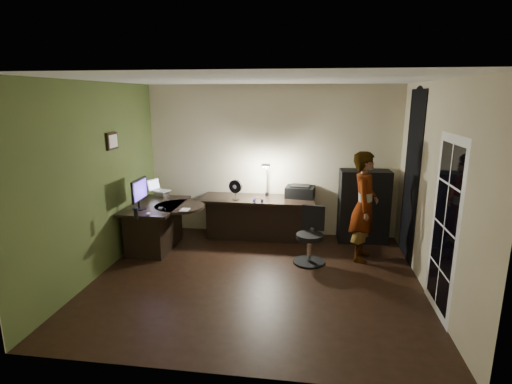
# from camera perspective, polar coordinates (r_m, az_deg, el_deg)

# --- Properties ---
(floor) EXTENTS (4.50, 4.00, 0.01)m
(floor) POSITION_cam_1_polar(r_m,az_deg,el_deg) (5.73, 0.03, -12.35)
(floor) COLOR black
(floor) RESTS_ON ground
(ceiling) EXTENTS (4.50, 4.00, 0.01)m
(ceiling) POSITION_cam_1_polar(r_m,az_deg,el_deg) (5.16, 0.03, 15.83)
(ceiling) COLOR silver
(ceiling) RESTS_ON floor
(wall_back) EXTENTS (4.50, 0.01, 2.70)m
(wall_back) POSITION_cam_1_polar(r_m,az_deg,el_deg) (7.24, 2.23, 4.42)
(wall_back) COLOR #BCB08C
(wall_back) RESTS_ON floor
(wall_front) EXTENTS (4.50, 0.01, 2.70)m
(wall_front) POSITION_cam_1_polar(r_m,az_deg,el_deg) (3.38, -4.71, -6.39)
(wall_front) COLOR #BCB08C
(wall_front) RESTS_ON floor
(wall_left) EXTENTS (0.01, 4.00, 2.70)m
(wall_left) POSITION_cam_1_polar(r_m,az_deg,el_deg) (6.02, -21.77, 1.56)
(wall_left) COLOR #BCB08C
(wall_left) RESTS_ON floor
(wall_right) EXTENTS (0.01, 4.00, 2.70)m
(wall_right) POSITION_cam_1_polar(r_m,az_deg,el_deg) (5.46, 24.19, 0.18)
(wall_right) COLOR #BCB08C
(wall_right) RESTS_ON floor
(green_wall_overlay) EXTENTS (0.00, 4.00, 2.70)m
(green_wall_overlay) POSITION_cam_1_polar(r_m,az_deg,el_deg) (6.01, -21.64, 1.56)
(green_wall_overlay) COLOR #455526
(green_wall_overlay) RESTS_ON floor
(arched_doorway) EXTENTS (0.01, 0.90, 2.60)m
(arched_doorway) POSITION_cam_1_polar(r_m,az_deg,el_deg) (6.55, 21.33, 2.07)
(arched_doorway) COLOR black
(arched_doorway) RESTS_ON floor
(french_door) EXTENTS (0.02, 0.92, 2.10)m
(french_door) POSITION_cam_1_polar(r_m,az_deg,el_deg) (5.02, 25.34, -4.60)
(french_door) COLOR white
(french_door) RESTS_ON floor
(framed_picture) EXTENTS (0.04, 0.30, 0.25)m
(framed_picture) POSITION_cam_1_polar(r_m,az_deg,el_deg) (6.32, -19.89, 6.86)
(framed_picture) COLOR black
(framed_picture) RESTS_ON wall_left
(desk_left) EXTENTS (0.81, 1.32, 0.76)m
(desk_left) POSITION_cam_1_polar(r_m,az_deg,el_deg) (6.88, -13.95, -4.80)
(desk_left) COLOR black
(desk_left) RESTS_ON floor
(desk_right) EXTENTS (2.00, 0.71, 0.75)m
(desk_right) POSITION_cam_1_polar(r_m,az_deg,el_deg) (7.12, 0.22, -3.80)
(desk_right) COLOR black
(desk_right) RESTS_ON floor
(cabinet) EXTENTS (0.86, 0.46, 1.27)m
(cabinet) POSITION_cam_1_polar(r_m,az_deg,el_deg) (7.19, 15.11, -1.95)
(cabinet) COLOR black
(cabinet) RESTS_ON floor
(laptop_stand) EXTENTS (0.25, 0.23, 0.09)m
(laptop_stand) POSITION_cam_1_polar(r_m,az_deg,el_deg) (7.32, -13.36, -0.16)
(laptop_stand) COLOR silver
(laptop_stand) RESTS_ON desk_left
(laptop) EXTENTS (0.38, 0.37, 0.21)m
(laptop) POSITION_cam_1_polar(r_m,az_deg,el_deg) (7.29, -13.42, 0.93)
(laptop) COLOR silver
(laptop) RESTS_ON laptop_stand
(monitor) EXTENTS (0.12, 0.53, 0.35)m
(monitor) POSITION_cam_1_polar(r_m,az_deg,el_deg) (6.51, -16.42, -0.86)
(monitor) COLOR black
(monitor) RESTS_ON desk_left
(mouse) EXTENTS (0.07, 0.10, 0.04)m
(mouse) POSITION_cam_1_polar(r_m,az_deg,el_deg) (6.20, -15.16, -3.01)
(mouse) COLOR silver
(mouse) RESTS_ON desk_left
(phone) EXTENTS (0.10, 0.15, 0.01)m
(phone) POSITION_cam_1_polar(r_m,az_deg,el_deg) (6.51, -13.49, -2.23)
(phone) COLOR black
(phone) RESTS_ON desk_left
(pen) EXTENTS (0.06, 0.12, 0.01)m
(pen) POSITION_cam_1_polar(r_m,az_deg,el_deg) (6.41, -12.84, -2.46)
(pen) COLOR black
(pen) RESTS_ON desk_left
(speaker) EXTENTS (0.07, 0.07, 0.16)m
(speaker) POSITION_cam_1_polar(r_m,az_deg,el_deg) (6.03, -16.78, -2.95)
(speaker) COLOR black
(speaker) RESTS_ON desk_left
(notepad) EXTENTS (0.14, 0.19, 0.01)m
(notepad) POSITION_cam_1_polar(r_m,az_deg,el_deg) (6.33, -10.14, -2.51)
(notepad) COLOR silver
(notepad) RESTS_ON desk_left
(desk_fan) EXTENTS (0.25, 0.18, 0.36)m
(desk_fan) POSITION_cam_1_polar(r_m,az_deg,el_deg) (6.88, -2.92, 0.31)
(desk_fan) COLOR black
(desk_fan) RESTS_ON desk_right
(headphones) EXTENTS (0.18, 0.11, 0.08)m
(headphones) POSITION_cam_1_polar(r_m,az_deg,el_deg) (6.74, 0.34, -1.15)
(headphones) COLOR navy
(headphones) RESTS_ON desk_right
(printer) EXTENTS (0.54, 0.44, 0.22)m
(printer) POSITION_cam_1_polar(r_m,az_deg,el_deg) (7.11, 6.32, 0.11)
(printer) COLOR black
(printer) RESTS_ON desk_right
(desk_lamp) EXTENTS (0.25, 0.33, 0.65)m
(desk_lamp) POSITION_cam_1_polar(r_m,az_deg,el_deg) (7.12, 1.61, 2.01)
(desk_lamp) COLOR black
(desk_lamp) RESTS_ON desk_right
(office_chair) EXTENTS (0.58, 0.58, 0.87)m
(office_chair) POSITION_cam_1_polar(r_m,az_deg,el_deg) (6.13, 7.68, -6.28)
(office_chair) COLOR black
(office_chair) RESTS_ON floor
(person) EXTENTS (0.52, 0.68, 1.70)m
(person) POSITION_cam_1_polar(r_m,az_deg,el_deg) (6.34, 15.20, -2.01)
(person) COLOR #D8A88C
(person) RESTS_ON floor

